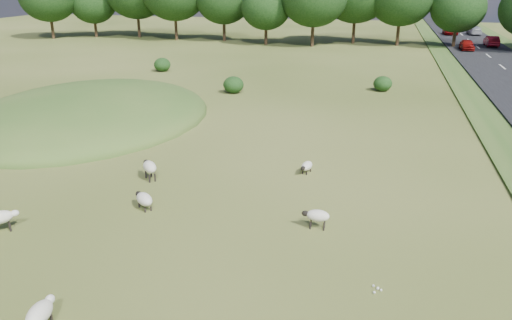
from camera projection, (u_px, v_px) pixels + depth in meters
The scene contains 13 objects.
ground at pixel (280, 101), 39.24m from camera, with size 160.00×160.00×0.00m, color #394917.
mound at pixel (89, 118), 34.67m from camera, with size 16.00×20.00×4.00m, color #33561E.
shrubs at pixel (245, 76), 45.42m from camera, with size 23.82×9.70×1.40m.
sheep_0 at pixel (149, 167), 23.98m from camera, with size 1.17×1.25×0.94m.
sheep_1 at pixel (317, 216), 19.33m from camera, with size 1.09×0.48×0.79m.
sheep_2 at pixel (144, 199), 21.01m from camera, with size 1.21×1.09×0.72m.
sheep_3 at pixel (0, 218), 19.05m from camera, with size 1.11×1.14×0.88m.
sheep_4 at pixel (307, 166), 24.84m from camera, with size 0.67×1.09×0.60m.
sheep_5 at pixel (40, 313), 13.88m from camera, with size 0.70×1.34×0.75m.
car_0 at pixel (450, 31), 81.48m from camera, with size 2.09×4.53×1.26m, color maroon.
car_3 at pixel (467, 45), 64.50m from camera, with size 1.59×3.95×1.35m, color maroon.
car_4 at pixel (492, 41), 68.05m from camera, with size 1.47×4.20×1.38m, color maroon.
car_6 at pixel (474, 30), 81.53m from camera, with size 1.92×4.71×1.37m, color #ADAEB5.
Camera 1 is at (7.40, -17.74, 9.28)m, focal length 35.00 mm.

